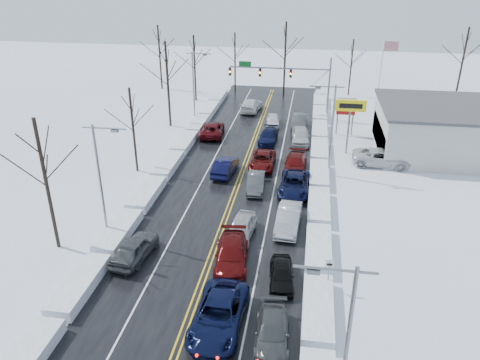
% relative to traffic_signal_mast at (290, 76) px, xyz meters
% --- Properties ---
extents(ground, '(160.00, 160.00, 0.00)m').
position_rel_traffic_signal_mast_xyz_m(ground, '(-3.45, -27.99, -5.48)').
color(ground, white).
rests_on(ground, ground).
extents(road_surface, '(14.00, 84.00, 0.01)m').
position_rel_traffic_signal_mast_xyz_m(road_surface, '(-3.45, -25.99, -5.47)').
color(road_surface, black).
rests_on(road_surface, ground).
extents(snow_bank_left, '(1.83, 72.00, 0.81)m').
position_rel_traffic_signal_mast_xyz_m(snow_bank_left, '(-11.05, -25.99, -5.48)').
color(snow_bank_left, white).
rests_on(snow_bank_left, ground).
extents(snow_bank_right, '(1.83, 72.00, 0.81)m').
position_rel_traffic_signal_mast_xyz_m(snow_bank_right, '(4.15, -25.99, -5.48)').
color(snow_bank_right, white).
rests_on(snow_bank_right, ground).
extents(traffic_signal_mast, '(13.28, 0.39, 8.00)m').
position_rel_traffic_signal_mast_xyz_m(traffic_signal_mast, '(0.00, 0.00, 0.00)').
color(traffic_signal_mast, slate).
rests_on(traffic_signal_mast, ground).
extents(tires_plus_sign, '(3.20, 0.34, 6.00)m').
position_rel_traffic_signal_mast_xyz_m(tires_plus_sign, '(7.05, -12.00, -0.49)').
color(tires_plus_sign, slate).
rests_on(tires_plus_sign, ground).
extents(used_vehicles_sign, '(2.20, 0.22, 4.65)m').
position_rel_traffic_signal_mast_xyz_m(used_vehicles_sign, '(7.05, -5.99, -2.16)').
color(used_vehicles_sign, slate).
rests_on(used_vehicles_sign, ground).
extents(speed_limit_sign, '(0.55, 0.09, 2.35)m').
position_rel_traffic_signal_mast_xyz_m(speed_limit_sign, '(4.75, -35.99, -3.84)').
color(speed_limit_sign, slate).
rests_on(speed_limit_sign, ground).
extents(flagpole, '(1.87, 1.20, 10.00)m').
position_rel_traffic_signal_mast_xyz_m(flagpole, '(11.72, 2.01, 0.45)').
color(flagpole, silver).
rests_on(flagpole, ground).
extents(dealership_building, '(20.40, 12.40, 5.30)m').
position_rel_traffic_signal_mast_xyz_m(dealership_building, '(20.53, -9.99, -2.82)').
color(dealership_building, '#B8B9B4').
rests_on(dealership_building, ground).
extents(streetlight_se, '(3.20, 0.25, 9.00)m').
position_rel_traffic_signal_mast_xyz_m(streetlight_se, '(4.85, -45.99, -0.17)').
color(streetlight_se, slate).
rests_on(streetlight_se, ground).
extents(streetlight_ne, '(3.20, 0.25, 9.00)m').
position_rel_traffic_signal_mast_xyz_m(streetlight_ne, '(4.85, -17.99, -0.17)').
color(streetlight_ne, slate).
rests_on(streetlight_ne, ground).
extents(streetlight_sw, '(3.20, 0.25, 9.00)m').
position_rel_traffic_signal_mast_xyz_m(streetlight_sw, '(-11.74, -31.99, -0.17)').
color(streetlight_sw, slate).
rests_on(streetlight_sw, ground).
extents(streetlight_nw, '(3.20, 0.25, 9.00)m').
position_rel_traffic_signal_mast_xyz_m(streetlight_nw, '(-11.74, -3.99, -0.17)').
color(streetlight_nw, slate).
rests_on(streetlight_nw, ground).
extents(tree_left_b, '(4.00, 4.00, 10.00)m').
position_rel_traffic_signal_mast_xyz_m(tree_left_b, '(-14.95, -33.99, 1.51)').
color(tree_left_b, '#2D231C').
rests_on(tree_left_b, ground).
extents(tree_left_c, '(3.40, 3.40, 8.50)m').
position_rel_traffic_signal_mast_xyz_m(tree_left_c, '(-13.95, -19.99, 0.46)').
color(tree_left_c, '#2D231C').
rests_on(tree_left_c, ground).
extents(tree_left_d, '(4.20, 4.20, 10.50)m').
position_rel_traffic_signal_mast_xyz_m(tree_left_d, '(-14.65, -5.99, 1.86)').
color(tree_left_d, '#2D231C').
rests_on(tree_left_d, ground).
extents(tree_left_e, '(3.80, 3.80, 9.50)m').
position_rel_traffic_signal_mast_xyz_m(tree_left_e, '(-14.25, 6.01, 1.16)').
color(tree_left_e, '#2D231C').
rests_on(tree_left_e, ground).
extents(tree_far_a, '(4.00, 4.00, 10.00)m').
position_rel_traffic_signal_mast_xyz_m(tree_far_a, '(-21.45, 12.01, 1.51)').
color(tree_far_a, '#2D231C').
rests_on(tree_far_a, ground).
extents(tree_far_b, '(3.60, 3.60, 9.00)m').
position_rel_traffic_signal_mast_xyz_m(tree_far_b, '(-9.45, 13.01, 0.81)').
color(tree_far_b, '#2D231C').
rests_on(tree_far_b, ground).
extents(tree_far_c, '(4.40, 4.40, 11.00)m').
position_rel_traffic_signal_mast_xyz_m(tree_far_c, '(-1.45, 11.01, 2.21)').
color(tree_far_c, '#2D231C').
rests_on(tree_far_c, ground).
extents(tree_far_d, '(3.40, 3.40, 8.50)m').
position_rel_traffic_signal_mast_xyz_m(tree_far_d, '(8.55, 12.51, 0.46)').
color(tree_far_d, '#2D231C').
rests_on(tree_far_d, ground).
extents(tree_far_e, '(4.20, 4.20, 10.50)m').
position_rel_traffic_signal_mast_xyz_m(tree_far_e, '(24.55, 13.01, 1.86)').
color(tree_far_e, '#2D231C').
rests_on(tree_far_e, ground).
extents(queued_car_2, '(2.99, 6.20, 1.70)m').
position_rel_traffic_signal_mast_xyz_m(queued_car_2, '(-1.53, -40.34, -5.48)').
color(queued_car_2, black).
rests_on(queued_car_2, ground).
extents(queued_car_3, '(2.82, 5.72, 1.60)m').
position_rel_traffic_signal_mast_xyz_m(queued_car_3, '(-1.85, -34.18, -5.48)').
color(queued_car_3, '#4E0A0A').
rests_on(queued_car_3, ground).
extents(queued_car_4, '(2.16, 4.67, 1.55)m').
position_rel_traffic_signal_mast_xyz_m(queued_car_4, '(-1.71, -30.51, -5.48)').
color(queued_car_4, '#B9B9BC').
rests_on(queued_car_4, ground).
extents(queued_car_5, '(1.79, 4.49, 1.45)m').
position_rel_traffic_signal_mast_xyz_m(queued_car_5, '(-1.61, -22.35, -5.48)').
color(queued_car_5, '#404245').
rests_on(queued_car_5, ground).
extents(queued_car_6, '(2.46, 5.26, 1.46)m').
position_rel_traffic_signal_mast_xyz_m(queued_car_6, '(-1.60, -17.08, -5.48)').
color(queued_car_6, '#4C0A0A').
rests_on(queued_car_6, ground).
extents(queued_car_7, '(2.14, 4.86, 1.39)m').
position_rel_traffic_signal_mast_xyz_m(queued_car_7, '(-1.75, -9.81, -5.48)').
color(queued_car_7, black).
rests_on(queued_car_7, ground).
extents(queued_car_8, '(2.00, 4.26, 1.41)m').
position_rel_traffic_signal_mast_xyz_m(queued_car_8, '(-1.74, -3.86, -5.48)').
color(queued_car_8, white).
rests_on(queued_car_8, ground).
extents(queued_car_11, '(2.14, 4.72, 1.34)m').
position_rel_traffic_signal_mast_xyz_m(queued_car_11, '(1.65, -40.97, -5.48)').
color(queued_car_11, '#3C3E41').
rests_on(queued_car_11, ground).
extents(queued_car_12, '(1.95, 4.11, 1.36)m').
position_rel_traffic_signal_mast_xyz_m(queued_car_12, '(1.76, -35.71, -5.48)').
color(queued_car_12, black).
rests_on(queued_car_12, ground).
extents(queued_car_13, '(2.02, 5.15, 1.67)m').
position_rel_traffic_signal_mast_xyz_m(queued_car_13, '(1.76, -28.71, -5.48)').
color(queued_car_13, '#A8AAB0').
rests_on(queued_car_13, ground).
extents(queued_car_14, '(2.84, 5.84, 1.60)m').
position_rel_traffic_signal_mast_xyz_m(queued_car_14, '(1.90, -22.33, -5.48)').
color(queued_car_14, black).
rests_on(queued_car_14, ground).
extents(queued_car_15, '(2.35, 5.39, 1.54)m').
position_rel_traffic_signal_mast_xyz_m(queued_car_15, '(1.75, -17.65, -5.48)').
color(queued_car_15, '#4F0B0A').
rests_on(queued_car_15, ground).
extents(queued_car_16, '(2.29, 5.10, 1.70)m').
position_rel_traffic_signal_mast_xyz_m(queued_car_16, '(1.95, -9.47, -5.48)').
color(queued_car_16, silver).
rests_on(queued_car_16, ground).
extents(queued_car_17, '(1.94, 5.19, 1.69)m').
position_rel_traffic_signal_mast_xyz_m(queued_car_17, '(1.63, -4.36, -5.48)').
color(queued_car_17, '#3E4043').
rests_on(queued_car_17, ground).
extents(oncoming_car_0, '(2.13, 4.98, 1.60)m').
position_rel_traffic_signal_mast_xyz_m(oncoming_car_0, '(-5.05, -19.32, -5.48)').
color(oncoming_car_0, black).
rests_on(oncoming_car_0, ground).
extents(oncoming_car_1, '(3.17, 5.90, 1.57)m').
position_rel_traffic_signal_mast_xyz_m(oncoming_car_1, '(-8.61, -8.68, -5.48)').
color(oncoming_car_1, '#4F0A0F').
rests_on(oncoming_car_1, ground).
extents(oncoming_car_2, '(2.92, 5.92, 1.65)m').
position_rel_traffic_signal_mast_xyz_m(oncoming_car_2, '(-5.31, 2.03, -5.48)').
color(oncoming_car_2, silver).
rests_on(oncoming_car_2, ground).
extents(oncoming_car_3, '(2.51, 5.05, 1.66)m').
position_rel_traffic_signal_mast_xyz_m(oncoming_car_3, '(-8.77, -34.51, -5.48)').
color(oncoming_car_3, '#46494C').
rests_on(oncoming_car_3, ground).
extents(parked_car_0, '(6.26, 3.17, 1.70)m').
position_rel_traffic_signal_mast_xyz_m(parked_car_0, '(10.54, -14.76, -5.48)').
color(parked_car_0, silver).
rests_on(parked_car_0, ground).
extents(parked_car_1, '(2.89, 5.89, 1.65)m').
position_rel_traffic_signal_mast_xyz_m(parked_car_1, '(13.63, -11.17, -5.48)').
color(parked_car_1, '#393C3E').
rests_on(parked_car_1, ground).
extents(parked_car_2, '(2.06, 4.76, 1.60)m').
position_rel_traffic_signal_mast_xyz_m(parked_car_2, '(11.56, -6.45, -5.48)').
color(parked_car_2, black).
rests_on(parked_car_2, ground).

